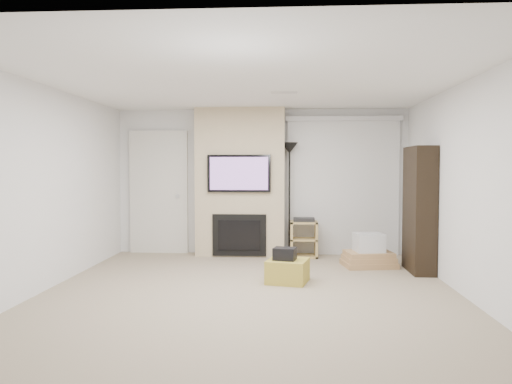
# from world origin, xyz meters

# --- Properties ---
(floor) EXTENTS (5.00, 5.50, 0.00)m
(floor) POSITION_xyz_m (0.00, 0.00, 0.00)
(floor) COLOR gray
(floor) RESTS_ON ground
(ceiling) EXTENTS (5.00, 5.50, 0.00)m
(ceiling) POSITION_xyz_m (0.00, 0.00, 2.50)
(ceiling) COLOR white
(ceiling) RESTS_ON wall_back
(wall_back) EXTENTS (5.00, 0.00, 2.50)m
(wall_back) POSITION_xyz_m (0.00, 2.75, 1.25)
(wall_back) COLOR white
(wall_back) RESTS_ON ground
(wall_front) EXTENTS (5.00, 0.00, 2.50)m
(wall_front) POSITION_xyz_m (0.00, -2.75, 1.25)
(wall_front) COLOR white
(wall_front) RESTS_ON ground
(wall_left) EXTENTS (0.00, 5.50, 2.50)m
(wall_left) POSITION_xyz_m (-2.50, 0.00, 1.25)
(wall_left) COLOR white
(wall_left) RESTS_ON ground
(wall_right) EXTENTS (0.00, 5.50, 2.50)m
(wall_right) POSITION_xyz_m (2.50, 0.00, 1.25)
(wall_right) COLOR white
(wall_right) RESTS_ON ground
(hvac_vent) EXTENTS (0.35, 0.18, 0.01)m
(hvac_vent) POSITION_xyz_m (0.40, 0.80, 2.50)
(hvac_vent) COLOR silver
(hvac_vent) RESTS_ON ceiling
(ottoman) EXTENTS (0.60, 0.60, 0.30)m
(ottoman) POSITION_xyz_m (0.45, 0.56, 0.15)
(ottoman) COLOR gold
(ottoman) RESTS_ON floor
(black_bag) EXTENTS (0.32, 0.28, 0.16)m
(black_bag) POSITION_xyz_m (0.42, 0.53, 0.38)
(black_bag) COLOR black
(black_bag) RESTS_ON ottoman
(fireplace_wall) EXTENTS (1.50, 0.47, 2.50)m
(fireplace_wall) POSITION_xyz_m (-0.35, 2.54, 1.24)
(fireplace_wall) COLOR #CAB58F
(fireplace_wall) RESTS_ON floor
(entry_door) EXTENTS (1.02, 0.11, 2.14)m
(entry_door) POSITION_xyz_m (-1.80, 2.71, 1.05)
(entry_door) COLOR silver
(entry_door) RESTS_ON floor
(vertical_blinds) EXTENTS (1.98, 0.10, 2.37)m
(vertical_blinds) POSITION_xyz_m (1.40, 2.70, 1.27)
(vertical_blinds) COLOR silver
(vertical_blinds) RESTS_ON floor
(floor_lamp) EXTENTS (0.28, 0.28, 1.92)m
(floor_lamp) POSITION_xyz_m (0.48, 2.50, 1.51)
(floor_lamp) COLOR black
(floor_lamp) RESTS_ON floor
(av_stand) EXTENTS (0.45, 0.38, 0.66)m
(av_stand) POSITION_xyz_m (0.73, 2.42, 0.35)
(av_stand) COLOR tan
(av_stand) RESTS_ON floor
(box_stack) EXTENTS (0.83, 0.68, 0.51)m
(box_stack) POSITION_xyz_m (1.68, 1.68, 0.19)
(box_stack) COLOR tan
(box_stack) RESTS_ON floor
(bookshelf) EXTENTS (0.30, 0.80, 1.80)m
(bookshelf) POSITION_xyz_m (2.34, 1.35, 0.90)
(bookshelf) COLOR black
(bookshelf) RESTS_ON floor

